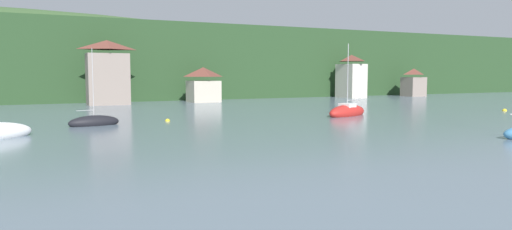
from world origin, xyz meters
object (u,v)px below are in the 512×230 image
Objects in this scene: shore_building_eastcentral at (414,83)px; mooring_buoy_mid at (168,121)px; shore_building_central at (351,77)px; mooring_buoy_near at (505,111)px; shore_building_westcentral at (203,85)px; shore_building_west at (108,74)px; sailboat_far_3 at (347,112)px; sailboat_far_8 at (94,122)px.

shore_building_eastcentral is 69.44m from mooring_buoy_mid.
shore_building_central is 55.92m from mooring_buoy_mid.
shore_building_central is 1.45× the size of shore_building_eastcentral.
shore_building_eastcentral is 10.13× the size of mooring_buoy_near.
shore_building_central is at bearing 0.96° from shore_building_westcentral.
shore_building_west is 16.22m from shore_building_westcentral.
shore_building_westcentral reaches higher than mooring_buoy_mid.
shore_building_west is 20.37× the size of mooring_buoy_mid.
mooring_buoy_near reaches higher than mooring_buoy_mid.
mooring_buoy_mid is at bearing -87.03° from shore_building_west.
shore_building_west reaches higher than sailboat_far_3.
mooring_buoy_near is at bearing -94.56° from shore_building_central.
mooring_buoy_mid is at bearing -29.95° from sailboat_far_3.
shore_building_westcentral is at bearing 128.82° from mooring_buoy_near.
shore_building_central is (32.19, 0.54, 1.29)m from shore_building_westcentral.
shore_building_central is 37.25m from mooring_buoy_near.
mooring_buoy_mid is (-20.71, 3.08, -0.45)m from sailboat_far_3.
mooring_buoy_near is (51.23, -5.55, -0.31)m from sailboat_far_8.
mooring_buoy_mid is at bearing -116.00° from shore_building_westcentral.
sailboat_far_3 is at bearing -55.75° from shore_building_west.
sailboat_far_8 is (-5.89, -30.53, -4.64)m from shore_building_west.
sailboat_far_8 is 7.49m from mooring_buoy_mid.
mooring_buoy_mid is (-14.56, -29.85, -2.96)m from shore_building_westcentral.
shore_building_central reaches higher than sailboat_far_8.
shore_building_west is 1.16× the size of shore_building_central.
shore_building_eastcentral is 12.07× the size of mooring_buoy_mid.
shore_building_west is 48.29m from shore_building_central.
sailboat_far_3 reaches higher than sailboat_far_8.
shore_building_eastcentral is 0.68× the size of sailboat_far_3.
shore_building_eastcentral is at bearing 25.07° from mooring_buoy_mid.
sailboat_far_8 reaches higher than mooring_buoy_near.
sailboat_far_3 is (6.15, -32.93, -2.51)m from shore_building_westcentral.
shore_building_west is 30.04m from mooring_buoy_mid.
shore_building_westcentral is 0.69× the size of shore_building_central.
shore_building_eastcentral is (16.09, -1.00, -1.32)m from shore_building_central.
sailboat_far_8 is at bearing -100.92° from shore_building_west.
shore_building_west is 1.69× the size of shore_building_westcentral.
mooring_buoy_near is at bearing 150.10° from sailboat_far_3.
sailboat_far_8 is at bearing 173.82° from mooring_buoy_near.
shore_building_westcentral is 1.00× the size of shore_building_eastcentral.
sailboat_far_3 reaches higher than shore_building_westcentral.
shore_building_west is 58.15m from mooring_buoy_near.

